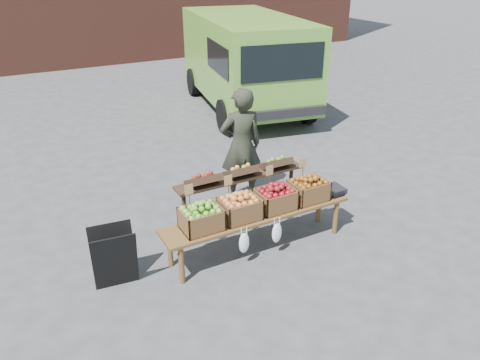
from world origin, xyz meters
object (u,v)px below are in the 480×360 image
delivery_van (246,64)px  back_table (240,192)px  vendor (241,146)px  crate_red_apples (275,199)px  crate_green_apples (308,190)px  display_bench (257,231)px  weighing_scale (332,190)px  crate_russet_pears (240,209)px  crate_golden_apples (201,219)px  chalkboard_sign (114,258)px

delivery_van → back_table: bearing=-109.1°
delivery_van → back_table: delivery_van is taller
vendor → crate_red_apples: vendor is taller
delivery_van → crate_green_apples: size_ratio=10.39×
display_bench → weighing_scale: weighing_scale is taller
weighing_scale → display_bench: bearing=180.0°
back_table → crate_russet_pears: back_table is taller
delivery_van → crate_red_apples: (-2.79, -5.84, -0.45)m
display_bench → crate_green_apples: 0.93m
crate_golden_apples → crate_red_apples: bearing=0.0°
back_table → crate_red_apples: bearing=-78.5°
chalkboard_sign → weighing_scale: bearing=3.6°
delivery_van → chalkboard_sign: (-4.99, -5.68, -0.76)m
display_bench → delivery_van: bearing=62.3°
delivery_van → back_table: 5.93m
crate_green_apples → crate_golden_apples: bearing=180.0°
crate_russet_pears → chalkboard_sign: bearing=174.7°
display_bench → crate_green_apples: (0.83, 0.00, 0.42)m
display_bench → crate_golden_apples: bearing=180.0°
chalkboard_sign → crate_golden_apples: size_ratio=1.60×
delivery_van → crate_russet_pears: delivery_van is taller
crate_golden_apples → crate_green_apples: (1.65, 0.00, 0.00)m
crate_red_apples → crate_golden_apples: bearing=180.0°
crate_green_apples → vendor: bearing=102.5°
chalkboard_sign → crate_russet_pears: (1.65, -0.15, 0.31)m
crate_golden_apples → weighing_scale: 2.08m
crate_red_apples → weighing_scale: crate_red_apples is taller
vendor → display_bench: 1.64m
vendor → crate_green_apples: 1.46m
crate_russet_pears → back_table: bearing=60.8°
weighing_scale → chalkboard_sign: bearing=177.2°
delivery_van → crate_green_apples: 6.27m
delivery_van → weighing_scale: bearing=-96.5°
crate_golden_apples → crate_red_apples: (1.10, 0.00, 0.00)m
delivery_van → crate_red_apples: delivery_van is taller
display_bench → crate_russet_pears: (-0.27, 0.00, 0.42)m
delivery_van → crate_golden_apples: 7.03m
display_bench → crate_green_apples: bearing=0.0°
back_table → weighing_scale: 1.34m
chalkboard_sign → crate_russet_pears: 1.69m
chalkboard_sign → weighing_scale: chalkboard_sign is taller
chalkboard_sign → back_table: size_ratio=0.38×
crate_golden_apples → crate_russet_pears: bearing=0.0°
crate_red_apples → chalkboard_sign: bearing=176.0°
vendor → weighing_scale: size_ratio=5.57×
delivery_van → chalkboard_sign: 7.60m
delivery_van → crate_golden_apples: bearing=-112.9°
crate_russet_pears → display_bench: bearing=0.0°
delivery_van → back_table: size_ratio=2.47×
vendor → weighing_scale: 1.63m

